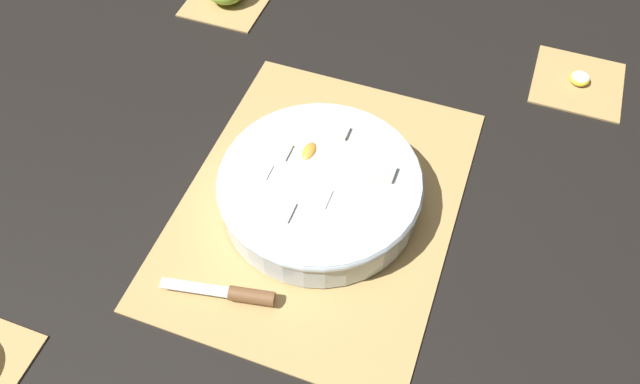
% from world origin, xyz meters
% --- Properties ---
extents(ground_plane, '(6.00, 6.00, 0.00)m').
position_xyz_m(ground_plane, '(0.00, 0.00, 0.00)').
color(ground_plane, black).
extents(bamboo_mat_center, '(0.46, 0.35, 0.01)m').
position_xyz_m(bamboo_mat_center, '(-0.00, 0.00, 0.00)').
color(bamboo_mat_center, tan).
rests_on(bamboo_mat_center, ground_plane).
extents(coaster_mat_near_right, '(0.13, 0.13, 0.01)m').
position_xyz_m(coaster_mat_near_right, '(0.35, -0.30, 0.00)').
color(coaster_mat_near_right, tan).
rests_on(coaster_mat_near_right, ground_plane).
extents(coaster_mat_far_right, '(0.13, 0.13, 0.01)m').
position_xyz_m(coaster_mat_far_right, '(0.35, 0.30, 0.00)').
color(coaster_mat_far_right, tan).
rests_on(coaster_mat_far_right, ground_plane).
extents(fruit_salad_bowl, '(0.27, 0.27, 0.06)m').
position_xyz_m(fruit_salad_bowl, '(-0.00, -0.00, 0.04)').
color(fruit_salad_bowl, silver).
rests_on(fruit_salad_bowl, bamboo_mat_center).
extents(paring_knife, '(0.04, 0.14, 0.02)m').
position_xyz_m(paring_knife, '(-0.16, 0.03, 0.01)').
color(paring_knife, silver).
rests_on(paring_knife, bamboo_mat_center).
extents(banana_coin_single, '(0.03, 0.03, 0.01)m').
position_xyz_m(banana_coin_single, '(0.35, -0.30, 0.01)').
color(banana_coin_single, '#F4EABC').
rests_on(banana_coin_single, coaster_mat_near_right).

